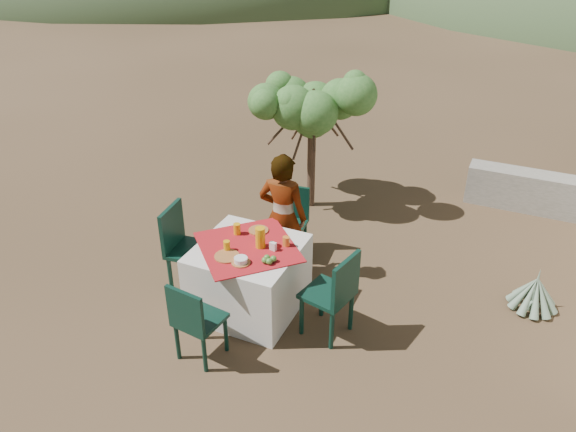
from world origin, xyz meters
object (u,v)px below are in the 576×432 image
object	(u,v)px
person	(283,217)
table	(249,277)
chair_near	(194,320)
chair_right	(335,292)
chair_left	(184,244)
juice_pitcher	(260,237)
shrub_tree	(318,113)
chair_far	(291,218)
agave	(534,293)

from	to	relation	value
person	table	bearing A→B (deg)	79.72
chair_near	chair_right	size ratio (longest dim) A/B	0.91
chair_left	table	bearing A→B (deg)	-98.90
chair_near	juice_pitcher	size ratio (longest dim) A/B	3.93
chair_near	shrub_tree	bearing A→B (deg)	-80.68
chair_far	juice_pitcher	size ratio (longest dim) A/B	3.91
chair_far	table	bearing A→B (deg)	-93.95
chair_right	agave	distance (m)	2.23
agave	chair_far	bearing A→B (deg)	-178.68
chair_left	shrub_tree	bearing A→B (deg)	-20.32
chair_near	chair_left	xyz separation A→B (m)	(-0.73, 0.95, 0.07)
table	chair_near	xyz separation A→B (m)	(-0.08, -0.91, 0.10)
table	shrub_tree	xyz separation A→B (m)	(-0.22, 2.44, 0.99)
table	shrub_tree	bearing A→B (deg)	95.14
shrub_tree	agave	bearing A→B (deg)	-22.28
person	juice_pitcher	world-z (taller)	person
chair_near	agave	bearing A→B (deg)	-136.31
table	chair_right	distance (m)	0.98
agave	juice_pitcher	bearing A→B (deg)	-156.22
agave	juice_pitcher	size ratio (longest dim) A/B	2.54
table	chair_left	bearing A→B (deg)	177.54
table	chair_left	xyz separation A→B (m)	(-0.81, 0.03, 0.17)
table	juice_pitcher	world-z (taller)	juice_pitcher
agave	chair_right	bearing A→B (deg)	-144.71
chair_left	juice_pitcher	size ratio (longest dim) A/B	4.50
chair_near	juice_pitcher	world-z (taller)	juice_pitcher
chair_right	table	bearing A→B (deg)	-80.61
chair_far	chair_near	world-z (taller)	chair_near
chair_near	person	size ratio (longest dim) A/B	0.57
chair_far	shrub_tree	size ratio (longest dim) A/B	0.50
table	chair_far	distance (m)	1.16
chair_right	juice_pitcher	xyz separation A→B (m)	(-0.85, 0.11, 0.34)
shrub_tree	person	bearing A→B (deg)	-80.55
table	chair_far	size ratio (longest dim) A/B	1.51
shrub_tree	chair_left	bearing A→B (deg)	-103.88
table	chair_left	size ratio (longest dim) A/B	1.31
shrub_tree	agave	xyz separation A→B (m)	(2.99, -1.22, -1.18)
chair_right	person	world-z (taller)	person
chair_near	chair_right	world-z (taller)	chair_right
shrub_tree	agave	size ratio (longest dim) A/B	3.08
person	chair_near	bearing A→B (deg)	80.02
person	chair_far	bearing A→B (deg)	-81.37
chair_right	agave	bearing A→B (deg)	138.14
person	agave	distance (m)	2.81
chair_near	juice_pitcher	xyz separation A→B (m)	(0.20, 0.96, 0.39)
chair_far	agave	bearing A→B (deg)	-4.40
table	chair_near	world-z (taller)	chair_near
chair_far	chair_left	size ratio (longest dim) A/B	0.87
chair_left	juice_pitcher	world-z (taller)	chair_left
juice_pitcher	chair_far	bearing A→B (deg)	98.10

